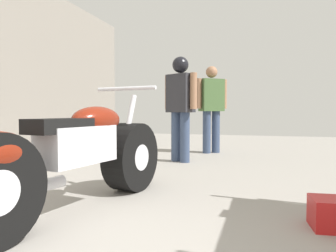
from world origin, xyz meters
TOP-DOWN VIEW (x-y plane):
  - ground_plane at (0.00, 3.14)m, footprint 15.07×15.07m
  - garage_partition_left at (-2.64, 3.14)m, footprint 0.08×6.91m
  - motorcycle_maroon_cruiser at (-0.54, 1.65)m, footprint 0.76×2.27m
  - mechanic_in_blue at (-0.07, 5.68)m, footprint 0.60×0.51m
  - mechanic_with_helmet at (-0.38, 4.43)m, footprint 0.63×0.42m

SIDE VIEW (x-z plane):
  - ground_plane at x=0.00m, z-range 0.00..0.00m
  - motorcycle_maroon_cruiser at x=-0.54m, z-range -0.09..0.96m
  - mechanic_in_blue at x=-0.07m, z-range 0.11..1.81m
  - mechanic_with_helmet at x=-0.38m, z-range 0.17..1.86m
  - garage_partition_left at x=-2.64m, z-range 0.00..2.86m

